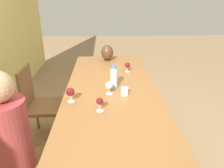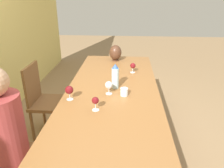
{
  "view_description": "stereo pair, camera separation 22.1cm",
  "coord_description": "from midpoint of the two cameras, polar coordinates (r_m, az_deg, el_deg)",
  "views": [
    {
      "loc": [
        -2.08,
        0.08,
        1.73
      ],
      "look_at": [
        -0.05,
        0.0,
        0.86
      ],
      "focal_mm": 35.0,
      "sensor_mm": 36.0,
      "label": 1
    },
    {
      "loc": [
        -2.07,
        -0.14,
        1.73
      ],
      "look_at": [
        -0.05,
        0.0,
        0.86
      ],
      "focal_mm": 35.0,
      "sensor_mm": 36.0,
      "label": 2
    }
  ],
  "objects": [
    {
      "name": "wine_glass_1",
      "position": [
        1.89,
        -6.57,
        -4.7
      ],
      "size": [
        0.06,
        0.06,
        0.13
      ],
      "color": "silver",
      "rests_on": "dining_table"
    },
    {
      "name": "wine_glass_2",
      "position": [
        2.1,
        -13.83,
        -2.16
      ],
      "size": [
        0.08,
        0.08,
        0.14
      ],
      "color": "silver",
      "rests_on": "dining_table"
    },
    {
      "name": "water_bottle",
      "position": [
        2.32,
        -2.24,
        1.97
      ],
      "size": [
        0.08,
        0.08,
        0.27
      ],
      "color": "#ADCCD6",
      "rests_on": "dining_table"
    },
    {
      "name": "person_near",
      "position": [
        1.9,
        -28.0,
        -13.59
      ],
      "size": [
        0.32,
        0.32,
        1.25
      ],
      "color": "#2D2D38",
      "rests_on": "ground_plane"
    },
    {
      "name": "wine_glass_0",
      "position": [
        2.81,
        1.8,
        4.86
      ],
      "size": [
        0.07,
        0.07,
        0.13
      ],
      "color": "silver",
      "rests_on": "dining_table"
    },
    {
      "name": "water_tumbler",
      "position": [
        2.19,
        0.44,
        -1.97
      ],
      "size": [
        0.08,
        0.08,
        0.08
      ],
      "color": "silver",
      "rests_on": "dining_table"
    },
    {
      "name": "chair_far",
      "position": [
        2.81,
        -20.68,
        -4.49
      ],
      "size": [
        0.44,
        0.44,
        0.93
      ],
      "color": "brown",
      "rests_on": "ground_plane"
    },
    {
      "name": "chair_near",
      "position": [
        2.04,
        -29.23,
        -17.57
      ],
      "size": [
        0.44,
        0.44,
        0.93
      ],
      "color": "brown",
      "rests_on": "ground_plane"
    },
    {
      "name": "dining_table",
      "position": [
        2.32,
        -2.77,
        -3.37
      ],
      "size": [
        2.63,
        0.98,
        0.76
      ],
      "color": "#936033",
      "rests_on": "ground_plane"
    },
    {
      "name": "wine_glass_3",
      "position": [
        2.19,
        -3.66,
        -0.45
      ],
      "size": [
        0.08,
        0.08,
        0.14
      ],
      "color": "silver",
      "rests_on": "dining_table"
    },
    {
      "name": "vase",
      "position": [
        3.27,
        -3.23,
        8.14
      ],
      "size": [
        0.18,
        0.18,
        0.24
      ],
      "color": "#4C2D1E",
      "rests_on": "dining_table"
    },
    {
      "name": "ground_plane",
      "position": [
        2.7,
        -2.48,
        -16.63
      ],
      "size": [
        14.0,
        14.0,
        0.0
      ],
      "primitive_type": "plane",
      "color": "#937551"
    }
  ]
}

